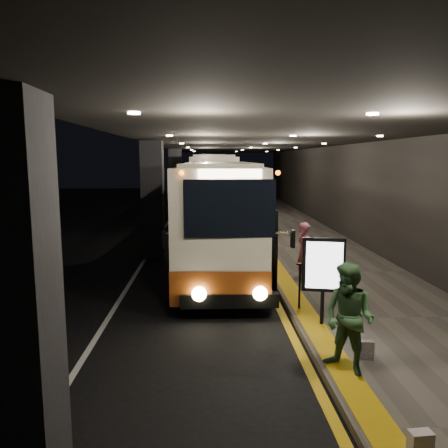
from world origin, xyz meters
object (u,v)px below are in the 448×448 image
object	(u,v)px
passenger_waiting_green	(349,318)
passenger_boarding	(305,251)
coach_third	(212,178)
info_sign	(324,266)
coach_main	(222,218)
bag_plain	(420,445)
coach_second	(212,189)
stanchion_post	(300,287)
bag_polka	(366,350)

from	to	relation	value
passenger_waiting_green	passenger_boarding	bearing A→B (deg)	133.51
coach_third	info_sign	world-z (taller)	coach_third
coach_main	coach_third	bearing A→B (deg)	92.27
passenger_waiting_green	bag_plain	xyz separation A→B (m)	(0.18, -2.19, -0.77)
coach_second	coach_third	world-z (taller)	coach_third
passenger_boarding	stanchion_post	size ratio (longest dim) A/B	1.57
passenger_waiting_green	stanchion_post	distance (m)	3.17
coach_main	coach_second	size ratio (longest dim) A/B	0.93
coach_third	passenger_boarding	size ratio (longest dim) A/B	7.43
coach_main	stanchion_post	distance (m)	5.47
coach_second	passenger_waiting_green	distance (m)	21.50
coach_second	bag_plain	distance (m)	23.74
passenger_boarding	bag_polka	size ratio (longest dim) A/B	5.09
coach_second	passenger_waiting_green	world-z (taller)	coach_second
bag_polka	stanchion_post	size ratio (longest dim) A/B	0.31
coach_second	passenger_boarding	size ratio (longest dim) A/B	7.06
bag_plain	stanchion_post	world-z (taller)	stanchion_post
passenger_waiting_green	info_sign	bearing A→B (deg)	135.39
coach_main	info_sign	size ratio (longest dim) A/B	5.92
coach_second	info_sign	size ratio (longest dim) A/B	6.39
passenger_boarding	info_sign	xyz separation A→B (m)	(-0.40, -3.58, 0.43)
bag_plain	stanchion_post	size ratio (longest dim) A/B	0.31
coach_third	passenger_waiting_green	world-z (taller)	coach_third
passenger_boarding	info_sign	bearing A→B (deg)	154.13
coach_main	bag_polka	bearing A→B (deg)	-71.17
info_sign	stanchion_post	distance (m)	1.28
coach_main	passenger_waiting_green	xyz separation A→B (m)	(1.86, -8.25, -0.60)
info_sign	coach_second	bearing A→B (deg)	107.81
coach_main	bag_polka	distance (m)	8.26
stanchion_post	coach_second	bearing A→B (deg)	95.80
passenger_boarding	coach_main	bearing A→B (deg)	23.83
coach_second	coach_main	bearing A→B (deg)	-89.59
bag_polka	info_sign	size ratio (longest dim) A/B	0.18
coach_third	passenger_waiting_green	size ratio (longest dim) A/B	6.87
coach_third	stanchion_post	distance (m)	33.53
coach_third	bag_plain	xyz separation A→B (m)	(2.10, -38.79, -1.63)
passenger_waiting_green	info_sign	distance (m)	2.16
passenger_boarding	coach_second	bearing A→B (deg)	-10.28
passenger_boarding	passenger_waiting_green	world-z (taller)	passenger_waiting_green
stanchion_post	passenger_boarding	bearing A→B (deg)	75.07
coach_third	bag_polka	size ratio (longest dim) A/B	37.79
coach_third	stanchion_post	size ratio (longest dim) A/B	11.64
coach_third	bag_plain	world-z (taller)	coach_third
coach_second	passenger_boarding	bearing A→B (deg)	-81.06
coach_main	passenger_boarding	world-z (taller)	coach_main
coach_main	stanchion_post	xyz separation A→B (m)	(1.70, -5.11, -0.98)
coach_main	bag_plain	bearing A→B (deg)	-76.76
stanchion_post	info_sign	bearing A→B (deg)	-74.21
passenger_boarding	bag_polka	xyz separation A→B (m)	(-0.05, -5.27, -0.70)
bag_plain	info_sign	bearing A→B (deg)	90.77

